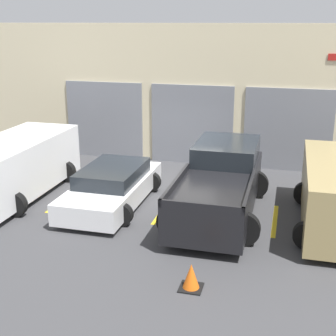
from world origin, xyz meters
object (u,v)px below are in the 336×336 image
(van_right, at_px, (16,165))
(traffic_cone, at_px, (191,277))
(sedan_white, at_px, (112,186))
(pickup_truck, at_px, (220,184))

(van_right, xyz_separation_m, traffic_cone, (6.36, -3.88, -0.70))
(sedan_white, distance_m, traffic_cone, 5.07)
(pickup_truck, relative_size, traffic_cone, 9.71)
(sedan_white, xyz_separation_m, traffic_cone, (3.21, -3.91, -0.30))
(van_right, bearing_deg, traffic_cone, -31.42)
(sedan_white, height_order, traffic_cone, sedan_white)
(sedan_white, relative_size, traffic_cone, 7.95)
(sedan_white, height_order, van_right, van_right)
(pickup_truck, bearing_deg, van_right, -177.67)
(pickup_truck, bearing_deg, sedan_white, -175.75)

